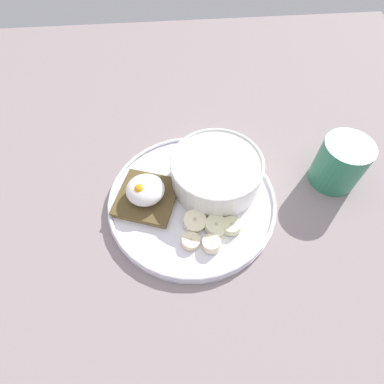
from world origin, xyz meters
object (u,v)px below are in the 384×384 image
Objects in this scene: banana_slice_front at (216,226)px; poached_egg at (145,190)px; coffee_mug at (341,162)px; banana_slice_right at (231,226)px; banana_slice_left at (191,241)px; banana_slice_inner at (212,244)px; oatmeal_bowl at (216,172)px; banana_slice_back at (197,221)px; toast_slice at (147,197)px.

poached_egg is at bearing 149.79° from banana_slice_front.
banana_slice_right is at bearing -155.85° from coffee_mug.
banana_slice_front is 0.96× the size of banana_slice_left.
banana_slice_left is at bearing -152.01° from banana_slice_front.
oatmeal_bowl is at bearing 79.57° from banana_slice_inner.
banana_slice_left is (-5.07, -10.72, -2.16)cm from oatmeal_bowl.
coffee_mug is (20.29, -0.28, 0.54)cm from oatmeal_bowl.
coffee_mug reaches higher than banana_slice_left.
banana_slice_front is 0.38× the size of coffee_mug.
poached_egg is 10.55cm from banana_slice_left.
coffee_mug reaches higher than oatmeal_bowl.
coffee_mug is at bearing 26.64° from banana_slice_inner.
banana_slice_inner is at bearing -15.33° from banana_slice_left.
oatmeal_bowl reaches higher than banana_slice_front.
banana_slice_inner is (1.74, -3.91, 0.01)cm from banana_slice_back.
toast_slice is 1.92× the size of poached_egg.
banana_slice_right is at bearing -82.02° from oatmeal_bowl.
toast_slice is 3.27× the size of banana_slice_inner.
banana_slice_left is at bearing -52.51° from toast_slice.
poached_egg is (-0.05, -0.04, 2.14)cm from toast_slice.
poached_egg is at bearing -175.87° from coffee_mug.
banana_slice_inner is (9.27, -8.96, -2.01)cm from poached_egg.
toast_slice is at bearing 127.49° from banana_slice_left.
banana_slice_front is at bearing -30.48° from toast_slice.
banana_slice_front is 0.74× the size of banana_slice_back.
oatmeal_bowl is 8.89cm from banana_slice_front.
poached_egg is 1.23× the size of banana_slice_back.
banana_slice_right is at bearing 16.69° from banana_slice_left.
toast_slice is 2.14cm from poached_egg.
banana_slice_right is 1.14× the size of banana_slice_inner.
poached_egg is at bearing 153.64° from banana_slice_right.
poached_egg reaches higher than toast_slice.
banana_slice_back is (7.53, -5.04, -2.02)cm from poached_egg.
coffee_mug is at bearing 21.26° from banana_slice_front.
banana_slice_inner is at bearing -44.01° from poached_egg.
poached_egg is 1.66× the size of banana_slice_front.
oatmeal_bowl is at bearing 12.59° from toast_slice.
poached_egg is (-11.39, -2.57, 0.06)cm from oatmeal_bowl.
banana_slice_left is at bearing 164.67° from banana_slice_inner.
coffee_mug is at bearing 4.07° from toast_slice.
coffee_mug is at bearing 4.13° from poached_egg.
banana_slice_left is at bearing -115.29° from oatmeal_bowl.
banana_slice_left is (-4.01, -2.13, -0.10)cm from banana_slice_front.
banana_slice_inner is at bearing -109.93° from banana_slice_front.
coffee_mug reaches higher than banana_slice_back.
banana_slice_back is 25.36cm from coffee_mug.
banana_slice_back is (-2.80, 0.98, 0.10)cm from banana_slice_front.
banana_slice_right is at bearing 38.76° from banana_slice_inner.
oatmeal_bowl is 3.01× the size of banana_slice_back.
banana_slice_inner is 0.37× the size of coffee_mug.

